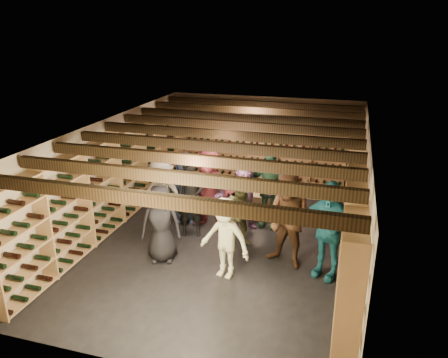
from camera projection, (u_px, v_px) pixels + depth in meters
ground at (226, 236)px, 9.51m from camera, size 8.00×8.00×0.00m
walls at (226, 184)px, 9.10m from camera, size 5.52×8.02×2.40m
ceiling at (226, 128)px, 8.69m from camera, size 5.50×8.00×0.01m
ceiling_joists at (226, 135)px, 8.74m from camera, size 5.40×7.12×0.18m
wine_rack_left at (116, 178)px, 9.83m from camera, size 0.32×7.50×2.15m
wine_rack_right at (353, 203)px, 8.46m from camera, size 0.32×7.50×2.15m
wine_rack_back at (263, 143)px, 12.60m from camera, size 4.70×0.30×2.15m
crate_stack_left at (258, 188)px, 11.07m from camera, size 0.59×0.50×0.85m
crate_stack_right at (259, 205)px, 10.48m from camera, size 0.56×0.43×0.51m
crate_loose at (317, 195)px, 11.54m from camera, size 0.52×0.36×0.17m
person_0 at (161, 224)px, 8.31m from camera, size 0.87×0.70×1.55m
person_1 at (191, 198)px, 9.29m from camera, size 0.72×0.59×1.71m
person_2 at (242, 212)px, 8.87m from camera, size 0.90×0.82×1.50m
person_3 at (225, 239)px, 7.75m from camera, size 1.10×0.81×1.53m
person_4 at (328, 230)px, 7.71m from camera, size 1.18×0.84×1.86m
person_5 at (208, 188)px, 9.66m from camera, size 1.79×1.06×1.84m
person_6 at (184, 187)px, 9.96m from camera, size 0.93×0.73×1.67m
person_8 at (289, 221)px, 8.07m from camera, size 1.10×0.99×1.86m
person_9 at (162, 193)px, 9.73m from camera, size 1.11×0.73×1.61m
person_10 at (269, 189)px, 9.68m from camera, size 1.10×0.55×1.81m
person_11 at (244, 196)px, 9.67m from camera, size 1.47×0.99×1.52m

